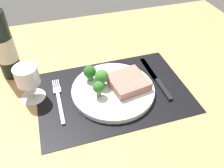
{
  "coord_description": "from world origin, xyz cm",
  "views": [
    {
      "loc": [
        -15.87,
        -50.62,
        51.61
      ],
      "look_at": [
        0.25,
        1.94,
        1.9
      ],
      "focal_mm": 37.31,
      "sensor_mm": 36.0,
      "label": 1
    }
  ],
  "objects_px": {
    "fork": "(59,99)",
    "knife": "(158,80)",
    "wine_glass": "(28,78)",
    "wine_bottle": "(3,45)",
    "plate": "(113,90)",
    "steak": "(128,81)"
  },
  "relations": [
    {
      "from": "fork",
      "to": "knife",
      "type": "xyz_separation_m",
      "value": [
        0.33,
        -0.01,
        0.0
      ]
    },
    {
      "from": "wine_glass",
      "to": "fork",
      "type": "bearing_deg",
      "value": -28.23
    },
    {
      "from": "knife",
      "to": "wine_bottle",
      "type": "relative_size",
      "value": 0.74
    },
    {
      "from": "plate",
      "to": "fork",
      "type": "bearing_deg",
      "value": 175.19
    },
    {
      "from": "fork",
      "to": "wine_bottle",
      "type": "bearing_deg",
      "value": 126.63
    },
    {
      "from": "wine_bottle",
      "to": "wine_glass",
      "type": "xyz_separation_m",
      "value": [
        0.06,
        -0.14,
        -0.04
      ]
    },
    {
      "from": "wine_bottle",
      "to": "plate",
      "type": "bearing_deg",
      "value": -32.19
    },
    {
      "from": "steak",
      "to": "knife",
      "type": "distance_m",
      "value": 0.11
    },
    {
      "from": "fork",
      "to": "wine_bottle",
      "type": "xyz_separation_m",
      "value": [
        -0.13,
        0.18,
        0.11
      ]
    },
    {
      "from": "plate",
      "to": "wine_bottle",
      "type": "relative_size",
      "value": 0.83
    },
    {
      "from": "fork",
      "to": "knife",
      "type": "bearing_deg",
      "value": -2.14
    },
    {
      "from": "fork",
      "to": "knife",
      "type": "distance_m",
      "value": 0.33
    },
    {
      "from": "wine_glass",
      "to": "wine_bottle",
      "type": "bearing_deg",
      "value": 113.73
    },
    {
      "from": "plate",
      "to": "steak",
      "type": "xyz_separation_m",
      "value": [
        0.05,
        0.0,
        0.02
      ]
    },
    {
      "from": "steak",
      "to": "wine_bottle",
      "type": "bearing_deg",
      "value": 152.04
    },
    {
      "from": "plate",
      "to": "fork",
      "type": "height_order",
      "value": "plate"
    },
    {
      "from": "wine_bottle",
      "to": "wine_glass",
      "type": "bearing_deg",
      "value": -66.27
    },
    {
      "from": "plate",
      "to": "wine_glass",
      "type": "height_order",
      "value": "wine_glass"
    },
    {
      "from": "steak",
      "to": "wine_bottle",
      "type": "xyz_separation_m",
      "value": [
        -0.35,
        0.19,
        0.08
      ]
    },
    {
      "from": "steak",
      "to": "knife",
      "type": "relative_size",
      "value": 0.48
    },
    {
      "from": "plate",
      "to": "wine_bottle",
      "type": "distance_m",
      "value": 0.37
    },
    {
      "from": "wine_glass",
      "to": "plate",
      "type": "bearing_deg",
      "value": -12.51
    }
  ]
}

